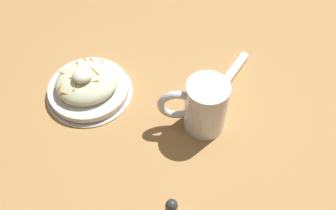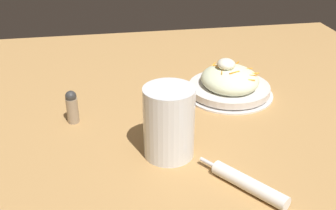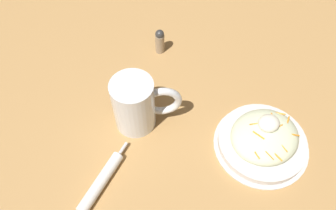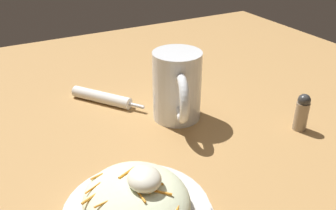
{
  "view_description": "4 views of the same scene",
  "coord_description": "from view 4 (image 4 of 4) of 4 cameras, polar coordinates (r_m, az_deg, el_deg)",
  "views": [
    {
      "loc": [
        -0.2,
        -0.5,
        0.79
      ],
      "look_at": [
        -0.01,
        -0.0,
        0.08
      ],
      "focal_mm": 41.63,
      "sensor_mm": 36.0,
      "label": 1
    },
    {
      "loc": [
        0.75,
        -0.15,
        0.47
      ],
      "look_at": [
        0.04,
        -0.03,
        0.09
      ],
      "focal_mm": 43.99,
      "sensor_mm": 36.0,
      "label": 2
    },
    {
      "loc": [
        0.21,
        0.41,
        0.71
      ],
      "look_at": [
        0.0,
        -0.0,
        0.06
      ],
      "focal_mm": 36.22,
      "sensor_mm": 36.0,
      "label": 3
    },
    {
      "loc": [
        -0.52,
        0.31,
        0.4
      ],
      "look_at": [
        0.03,
        0.01,
        0.06
      ],
      "focal_mm": 40.19,
      "sensor_mm": 36.0,
      "label": 4
    }
  ],
  "objects": [
    {
      "name": "salt_shaker",
      "position": [
        0.78,
        19.66,
        -0.98
      ],
      "size": [
        0.03,
        0.03,
        0.08
      ],
      "color": "gray",
      "rests_on": "ground_plane"
    },
    {
      "name": "napkin_roll",
      "position": [
        0.86,
        -9.96,
        1.14
      ],
      "size": [
        0.16,
        0.12,
        0.03
      ],
      "color": "white",
      "rests_on": "ground_plane"
    },
    {
      "name": "ground_plane",
      "position": [
        0.73,
        2.16,
        -4.9
      ],
      "size": [
        1.43,
        1.43,
        0.0
      ],
      "primitive_type": "plane",
      "color": "#B2844C"
    },
    {
      "name": "beer_mug",
      "position": [
        0.76,
        1.4,
        2.2
      ],
      "size": [
        0.16,
        0.1,
        0.14
      ],
      "color": "white",
      "rests_on": "ground_plane"
    },
    {
      "name": "salad_plate",
      "position": [
        0.54,
        -4.72,
        -15.16
      ],
      "size": [
        0.22,
        0.22,
        0.09
      ],
      "color": "silver",
      "rests_on": "ground_plane"
    }
  ]
}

